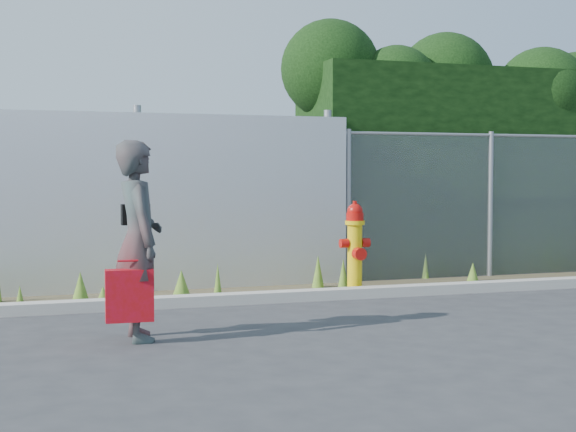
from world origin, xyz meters
The scene contains 10 objects.
ground centered at (0.00, 0.00, 0.00)m, with size 80.00×80.00×0.00m, color #333235.
curb centered at (0.00, 1.80, 0.06)m, with size 16.00×0.22×0.12m, color #AFA89E.
weed_strip centered at (-0.05, 2.51, 0.13)m, with size 16.00×1.27×0.54m.
corrugated_fence centered at (-3.25, 3.01, 1.10)m, with size 8.50×0.21×2.30m.
chainlink_fence centered at (4.25, 3.00, 1.03)m, with size 6.50×0.07×2.05m.
hedge centered at (4.56, 4.03, 1.97)m, with size 7.68×1.95×3.71m.
fire_hydrant centered at (0.79, 2.13, 0.55)m, with size 0.38×0.34×1.13m.
woman centered at (-2.06, 0.19, 0.87)m, with size 0.64×0.42×1.75m, color #0D5654.
red_tote_bag centered at (-2.17, -0.01, 0.42)m, with size 0.40×0.15×0.53m.
black_shoulder_bag centered at (-2.06, 0.39, 1.09)m, with size 0.25×0.10×0.19m.
Camera 1 is at (-2.93, -6.86, 1.45)m, focal length 50.00 mm.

